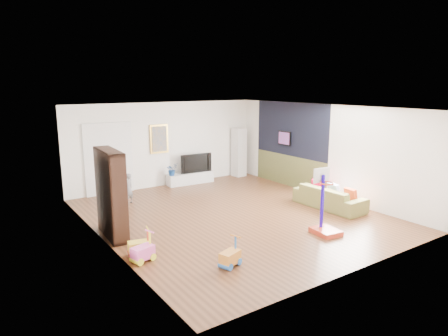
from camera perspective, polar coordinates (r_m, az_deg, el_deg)
floor at (r=10.20m, az=1.27°, el=-6.72°), size 6.50×7.50×0.00m
ceiling at (r=9.69m, az=1.34°, el=8.60°), size 6.50×7.50×0.00m
wall_back at (r=13.05m, az=-8.31°, el=3.37°), size 6.50×0.00×2.70m
wall_front at (r=7.22m, az=18.88°, el=-4.06°), size 6.50×0.00×2.70m
wall_left at (r=8.44m, az=-16.99°, el=-1.69°), size 0.00×7.50×2.70m
wall_right at (r=12.01m, az=14.05°, el=2.40°), size 0.00×7.50×2.70m
navy_accent at (r=12.90m, az=9.48°, el=5.47°), size 0.01×3.20×1.70m
olive_wainscot at (r=13.11m, az=9.28°, el=-0.40°), size 0.01×3.20×1.00m
doorway at (r=12.36m, az=-16.12°, el=1.14°), size 1.45×0.06×2.10m
painting_back at (r=12.88m, az=-9.26°, el=4.13°), size 0.62×0.06×0.92m
artwork_right at (r=13.03m, az=8.62°, el=4.24°), size 0.04×0.56×0.46m
media_console at (r=13.35m, az=-4.84°, el=-1.45°), size 1.61×0.47×0.37m
tall_cabinet at (r=14.30m, az=2.14°, el=2.26°), size 0.43×0.43×1.73m
bookshelf at (r=8.90m, az=-15.85°, el=-3.56°), size 0.42×1.32×1.91m
sofa at (r=11.08m, az=14.81°, el=-4.06°), size 0.84×1.99×0.57m
basketball_hoop at (r=9.02m, az=14.56°, el=-4.74°), size 0.57×0.66×1.46m
ride_on_yellow at (r=7.97m, az=-12.06°, el=-10.37°), size 0.46×0.34×0.55m
ride_on_orange at (r=7.38m, az=0.87°, el=-11.98°), size 0.46×0.37×0.54m
ride_on_pink at (r=7.72m, az=-11.56°, el=-11.07°), size 0.47×0.36×0.55m
child at (r=11.35m, az=-13.50°, el=-2.88°), size 0.37×0.33×0.86m
tv at (r=13.35m, az=-4.18°, el=0.77°), size 1.11×0.23×0.63m
vase_plant at (r=12.93m, az=-7.47°, el=-0.20°), size 0.43×0.40×0.40m
pillow_left at (r=10.81m, az=17.65°, el=-3.71°), size 0.12×0.36×0.36m
pillow_center at (r=11.13m, az=15.49°, el=-3.14°), size 0.20×0.41×0.40m
pillow_right at (r=11.56m, az=13.28°, el=-2.46°), size 0.18×0.36×0.35m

